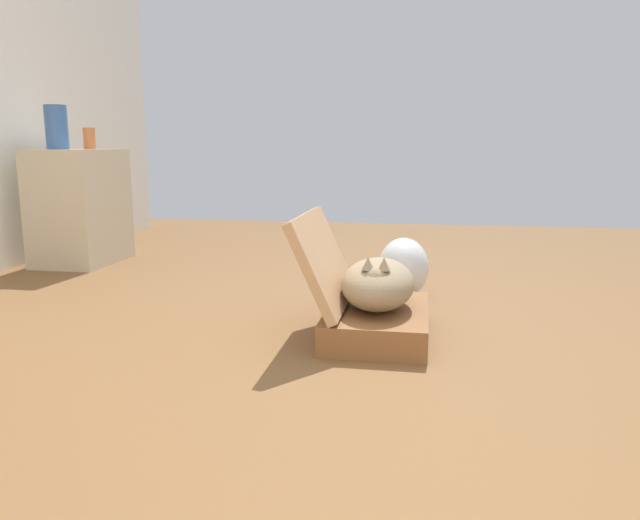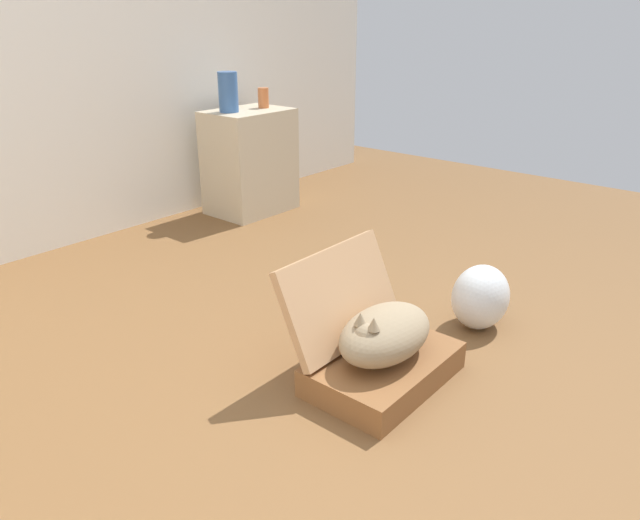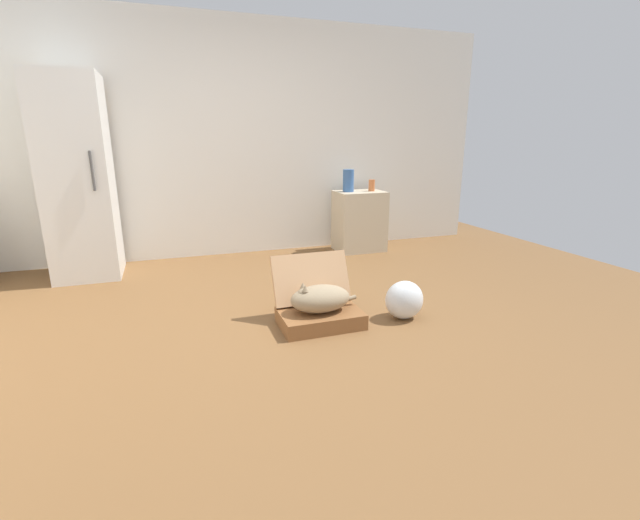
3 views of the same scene
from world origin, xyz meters
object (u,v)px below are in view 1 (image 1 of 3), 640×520
side_table (80,207)px  vase_short (89,138)px  vase_tall (57,127)px  cat (378,284)px  suitcase_base (377,322)px  plastic_bag_white (403,268)px

side_table → vase_short: (0.14, -0.01, 0.43)m
side_table → vase_tall: bearing=170.1°
cat → vase_short: 2.44m
suitcase_base → side_table: (1.19, 1.97, 0.30)m
suitcase_base → cat: 0.16m
cat → suitcase_base: bearing=-3.8°
vase_tall → cat: bearing=-117.8°
vase_tall → vase_short: (0.29, -0.04, -0.06)m
suitcase_base → side_table: side_table is taller
suitcase_base → vase_tall: size_ratio=2.28×
plastic_bag_white → side_table: 2.13m
suitcase_base → vase_short: bearing=55.8°
cat → side_table: side_table is taller
plastic_bag_white → vase_tall: size_ratio=1.14×
vase_tall → plastic_bag_white: bearing=-101.0°
cat → vase_tall: size_ratio=2.01×
suitcase_base → side_table: size_ratio=0.82×
vase_tall → side_table: bearing=-9.9°
side_table → vase_tall: vase_tall is taller
suitcase_base → plastic_bag_white: (0.64, -0.08, 0.09)m
plastic_bag_white → vase_tall: 2.23m
cat → plastic_bag_white: 0.66m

